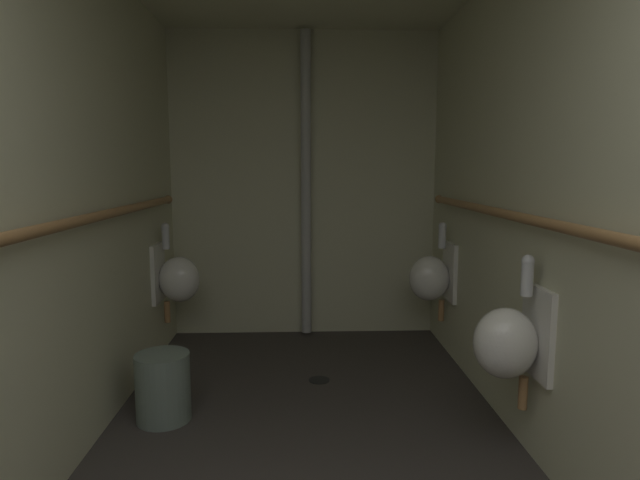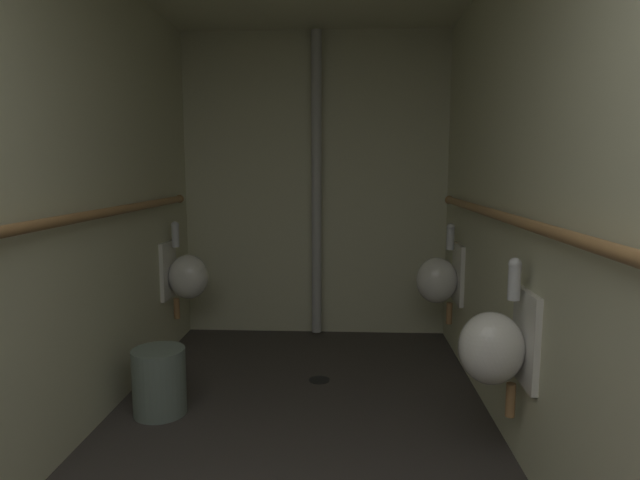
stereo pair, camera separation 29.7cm
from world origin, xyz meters
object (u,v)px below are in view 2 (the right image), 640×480
object	(u,v)px
waste_bin	(159,381)
standpipe_back_wall	(316,186)
floor_drain	(319,380)
urinal_left_mid	(186,275)
urinal_right_far	(440,279)
urinal_right_mid	(496,346)

from	to	relation	value
waste_bin	standpipe_back_wall	bearing A→B (deg)	61.34
floor_drain	urinal_left_mid	bearing A→B (deg)	154.09
urinal_right_far	waste_bin	bearing A→B (deg)	-150.54
urinal_left_mid	waste_bin	distance (m)	1.12
standpipe_back_wall	floor_drain	size ratio (longest dim) A/B	17.75
floor_drain	standpipe_back_wall	bearing A→B (deg)	94.24
floor_drain	urinal_right_mid	bearing A→B (deg)	-49.33
urinal_right_mid	floor_drain	size ratio (longest dim) A/B	5.39
urinal_right_far	floor_drain	size ratio (longest dim) A/B	5.39
waste_bin	urinal_left_mid	bearing A→B (deg)	98.16
urinal_left_mid	standpipe_back_wall	size ratio (longest dim) A/B	0.30
urinal_right_mid	urinal_right_far	distance (m)	1.49
standpipe_back_wall	floor_drain	bearing A→B (deg)	-85.76
standpipe_back_wall	waste_bin	xyz separation A→B (m)	(-0.83, -1.52, -1.07)
floor_drain	waste_bin	size ratio (longest dim) A/B	0.36
urinal_right_mid	floor_drain	world-z (taller)	urinal_right_mid
urinal_left_mid	floor_drain	bearing A→B (deg)	-25.91
urinal_left_mid	floor_drain	xyz separation A→B (m)	(1.05, -0.51, -0.60)
urinal_right_far	urinal_right_mid	bearing A→B (deg)	-90.00
urinal_left_mid	floor_drain	distance (m)	1.31
urinal_right_mid	urinal_right_far	bearing A→B (deg)	90.00
urinal_right_far	urinal_left_mid	bearing A→B (deg)	178.99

